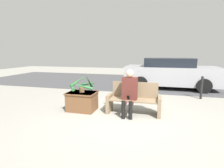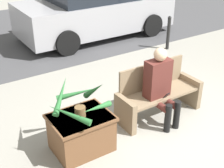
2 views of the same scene
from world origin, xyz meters
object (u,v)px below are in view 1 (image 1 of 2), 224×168
Objects in this scene: person_seated at (129,91)px; potted_plant at (82,84)px; bench at (134,100)px; planter_box at (82,101)px; bollard_post at (202,87)px; parked_car at (170,73)px.

person_seated reaches higher than potted_plant.
bench is 1.54m from planter_box.
potted_plant is at bearing -147.99° from bollard_post.
bench is 3.12m from bollard_post.
potted_plant reaches higher than bench.
potted_plant is at bearing 178.92° from person_seated.
person_seated reaches higher than bench.
planter_box is 5.08m from parked_car.
person_seated is 1.45× the size of potted_plant.
potted_plant is 5.06m from parked_car.
potted_plant is (-1.41, 0.03, 0.12)m from person_seated.
planter_box is at bearing 179.09° from person_seated.
person_seated is 1.45× the size of bollard_post.
potted_plant reaches higher than planter_box.
parked_car reaches higher than planter_box.
bollard_post is at bearing 32.02° from planter_box.
person_seated is (-0.11, -0.17, 0.28)m from bench.
bollard_post is (1.03, -1.93, -0.28)m from parked_car.
potted_plant reaches higher than bollard_post.
bollard_post is (3.74, 2.34, -0.34)m from potted_plant.
bench is 1.19× the size of person_seated.
person_seated reaches higher than planter_box.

